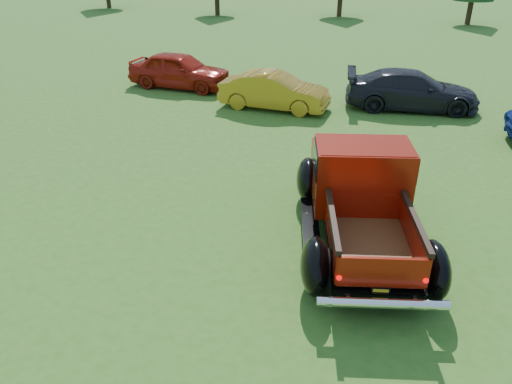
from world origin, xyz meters
TOP-DOWN VIEW (x-y plane):
  - ground at (0.00, 0.00)m, footprint 120.00×120.00m
  - pickup_truck at (1.78, 0.97)m, footprint 3.55×5.70m
  - show_car_red at (-6.50, 10.07)m, footprint 4.27×1.91m
  - show_car_yellow at (-2.07, 8.51)m, footprint 3.99×1.55m
  - show_car_grey at (2.68, 9.96)m, footprint 4.90×2.50m

SIDE VIEW (x-z plane):
  - ground at x=0.00m, z-range 0.00..0.00m
  - show_car_yellow at x=-2.07m, z-range 0.00..1.29m
  - show_car_grey at x=2.68m, z-range 0.00..1.36m
  - show_car_red at x=-6.50m, z-range 0.00..1.43m
  - pickup_truck at x=1.78m, z-range -0.05..1.95m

